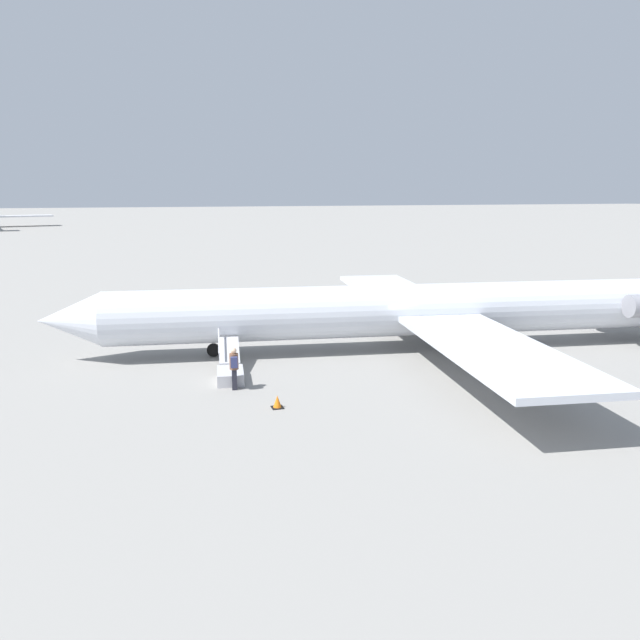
% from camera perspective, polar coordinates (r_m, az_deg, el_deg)
% --- Properties ---
extents(ground_plane, '(600.00, 600.00, 0.00)m').
position_cam_1_polar(ground_plane, '(32.12, 7.52, -2.63)').
color(ground_plane, gray).
extents(airplane_main, '(35.46, 27.46, 6.83)m').
position_cam_1_polar(airplane_main, '(31.98, 9.35, 0.99)').
color(airplane_main, silver).
rests_on(airplane_main, ground).
extents(boarding_stairs, '(1.57, 4.12, 1.70)m').
position_cam_1_polar(boarding_stairs, '(27.03, -8.23, -4.57)').
color(boarding_stairs, '#B2B2B7').
rests_on(boarding_stairs, ground).
extents(passenger, '(0.37, 0.56, 1.74)m').
position_cam_1_polar(passenger, '(25.38, -7.86, -4.16)').
color(passenger, '#23232D').
rests_on(passenger, ground).
extents(traffic_cone_near_stairs, '(0.43, 0.43, 0.47)m').
position_cam_1_polar(traffic_cone_near_stairs, '(23.36, -3.92, -7.51)').
color(traffic_cone_near_stairs, black).
rests_on(traffic_cone_near_stairs, ground).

